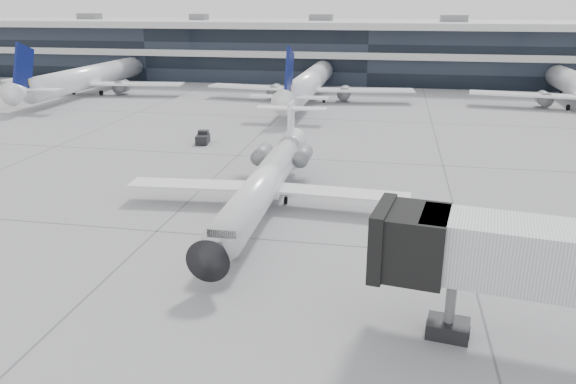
# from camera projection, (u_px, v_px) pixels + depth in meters

# --- Properties ---
(ground) EXTENTS (220.00, 220.00, 0.00)m
(ground) POSITION_uv_depth(u_px,v_px,m) (304.00, 243.00, 35.78)
(ground) COLOR gray
(ground) RESTS_ON ground
(terminal) EXTENTS (170.00, 22.00, 10.00)m
(terminal) POSITION_uv_depth(u_px,v_px,m) (371.00, 54.00, 110.50)
(terminal) COLOR black
(terminal) RESTS_ON ground
(bg_jet_left) EXTENTS (32.00, 40.00, 9.60)m
(bg_jet_left) POSITION_uv_depth(u_px,v_px,m) (94.00, 93.00, 94.92)
(bg_jet_left) COLOR white
(bg_jet_left) RESTS_ON ground
(bg_jet_center) EXTENTS (32.00, 40.00, 9.60)m
(bg_jet_center) POSITION_uv_depth(u_px,v_px,m) (310.00, 100.00, 88.38)
(bg_jet_center) COLOR white
(bg_jet_center) RESTS_ON ground
(regional_jet) EXTENTS (21.15, 26.29, 6.09)m
(regional_jet) POSITION_uv_depth(u_px,v_px,m) (266.00, 181.00, 41.33)
(regional_jet) COLOR white
(regional_jet) RESTS_ON ground
(traffic_cone) EXTENTS (0.38, 0.38, 0.49)m
(traffic_cone) POSITION_uv_depth(u_px,v_px,m) (255.00, 193.00, 44.30)
(traffic_cone) COLOR #F14B0C
(traffic_cone) RESTS_ON ground
(far_tug) EXTENTS (1.56, 2.30, 1.37)m
(far_tug) POSITION_uv_depth(u_px,v_px,m) (203.00, 138.00, 60.79)
(far_tug) COLOR black
(far_tug) RESTS_ON ground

